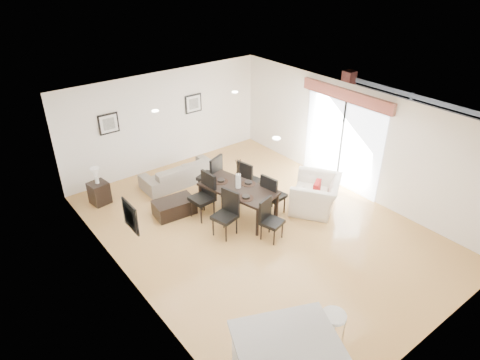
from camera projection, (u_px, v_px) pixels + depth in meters
ground at (258, 228)px, 9.60m from camera, size 8.00×8.00×0.00m
wall_back at (166, 120)px, 11.70m from camera, size 6.00×0.04×2.70m
wall_front at (438, 279)px, 6.18m from camera, size 6.00×0.04×2.70m
wall_left at (126, 226)px, 7.33m from camera, size 0.04×8.00×2.70m
wall_right at (352, 140)px, 10.55m from camera, size 0.04×8.00×2.70m
ceiling at (261, 114)px, 8.28m from camera, size 6.00×8.00×0.02m
sofa at (179, 173)px, 11.29m from camera, size 2.00×0.79×0.58m
armchair at (316, 194)px, 10.12m from camera, size 1.60×1.56×0.79m
courtyard_plant_a at (426, 157)px, 12.04m from camera, size 0.69×0.64×0.66m
courtyard_plant_b at (386, 140)px, 13.04m from camera, size 0.45×0.45×0.65m
dining_table at (238, 190)px, 9.75m from camera, size 1.29×1.93×0.74m
dining_chair_wnear at (227, 211)px, 9.17m from camera, size 0.56×0.56×1.03m
dining_chair_wfar at (205, 193)px, 9.76m from camera, size 0.52×0.52×1.08m
dining_chair_enear at (272, 193)px, 9.81m from camera, size 0.53×0.53×1.03m
dining_chair_efar at (248, 178)px, 10.42m from camera, size 0.55×0.55×1.04m
dining_chair_head at (269, 217)px, 9.05m from camera, size 0.52×0.52×0.94m
dining_chair_foot at (212, 174)px, 10.55m from camera, size 0.64×0.64×1.10m
vase at (238, 175)px, 9.56m from camera, size 0.78×1.27×0.72m
coffee_table at (174, 207)px, 10.01m from camera, size 0.98×0.64×0.37m
side_table at (99, 193)px, 10.40m from camera, size 0.47×0.47×0.55m
table_lamp at (96, 174)px, 10.14m from camera, size 0.21×0.21×0.40m
cushion at (317, 189)px, 9.87m from camera, size 0.37×0.28×0.37m
bar_stool at (333, 320)px, 6.35m from camera, size 0.37×0.37×0.82m
framed_print_back_left at (109, 124)px, 10.68m from camera, size 0.52×0.04×0.52m
framed_print_back_right at (193, 103)px, 12.02m from camera, size 0.52×0.04×0.52m
framed_print_left_wall at (130, 216)px, 7.07m from camera, size 0.04×0.52×0.52m
sliding_door at (343, 125)px, 10.58m from camera, size 0.12×2.70×2.57m
courtyard at (395, 118)px, 13.05m from camera, size 6.00×6.00×2.00m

